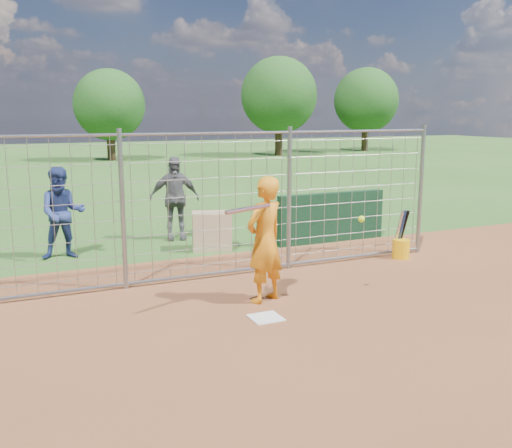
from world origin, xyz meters
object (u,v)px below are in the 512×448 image
batter (265,240)px  bystander_a (62,213)px  bucket_with_bats (401,246)px  equipment_bin (212,231)px  bystander_b (174,198)px

batter → bystander_a: size_ratio=1.06×
bystander_a → bucket_with_bats: size_ratio=1.86×
equipment_bin → bucket_with_bats: size_ratio=0.82×
bystander_a → bucket_with_bats: bearing=-18.2°
bystander_b → bucket_with_bats: bearing=-33.0°
batter → bucket_with_bats: (3.57, 1.26, -0.71)m
bystander_b → batter: bearing=-78.5°
bystander_b → bucket_with_bats: size_ratio=1.94×
batter → bystander_b: bearing=-112.9°
batter → bystander_b: batter is taller
batter → bystander_a: bearing=-81.1°
bystander_b → bucket_with_bats: bystander_b is taller
bystander_b → bystander_a: bearing=-151.5°
bystander_a → equipment_bin: size_ratio=2.26×
bucket_with_bats → bystander_a: bearing=155.7°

